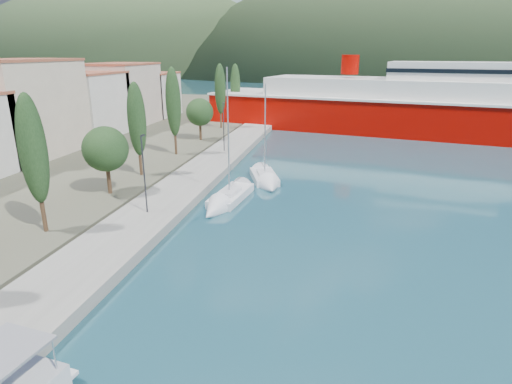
# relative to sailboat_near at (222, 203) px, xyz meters

# --- Properties ---
(ground) EXTENTS (1400.00, 1400.00, 0.00)m
(ground) POSITION_rel_sailboat_near_xyz_m (4.20, 100.13, -0.30)
(ground) COLOR #1F4B58
(quay) EXTENTS (5.00, 88.00, 0.80)m
(quay) POSITION_rel_sailboat_near_xyz_m (-4.80, 6.13, 0.10)
(quay) COLOR gray
(quay) RESTS_ON ground
(hills_near) EXTENTS (1010.00, 520.00, 115.00)m
(hills_near) POSITION_rel_sailboat_near_xyz_m (102.24, 352.63, 48.88)
(hills_near) COLOR #3B512F
(hills_near) RESTS_ON ground
(town_buildings) EXTENTS (9.20, 69.20, 11.30)m
(town_buildings) POSITION_rel_sailboat_near_xyz_m (-27.80, 17.04, 5.26)
(town_buildings) COLOR beige
(town_buildings) RESTS_ON land_strip
(tree_row) EXTENTS (3.93, 65.37, 10.42)m
(tree_row) POSITION_rel_sailboat_near_xyz_m (-10.26, 12.13, 5.55)
(tree_row) COLOR #47301E
(tree_row) RESTS_ON land_strip
(lamp_posts) EXTENTS (0.15, 44.25, 6.06)m
(lamp_posts) POSITION_rel_sailboat_near_xyz_m (-4.80, -4.27, 3.78)
(lamp_posts) COLOR #2D2D33
(lamp_posts) RESTS_ON quay
(sailboat_near) EXTENTS (3.23, 8.86, 12.46)m
(sailboat_near) POSITION_rel_sailboat_near_xyz_m (0.00, 0.00, 0.00)
(sailboat_near) COLOR silver
(sailboat_near) RESTS_ON ground
(sailboat_mid) EXTENTS (4.71, 7.66, 10.75)m
(sailboat_mid) POSITION_rel_sailboat_near_xyz_m (2.66, 7.00, 0.00)
(sailboat_mid) COLOR silver
(sailboat_mid) RESTS_ON ground
(ferry) EXTENTS (66.76, 26.92, 12.97)m
(ferry) POSITION_rel_sailboat_near_xyz_m (19.24, 41.09, 3.64)
(ferry) COLOR #A00500
(ferry) RESTS_ON ground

